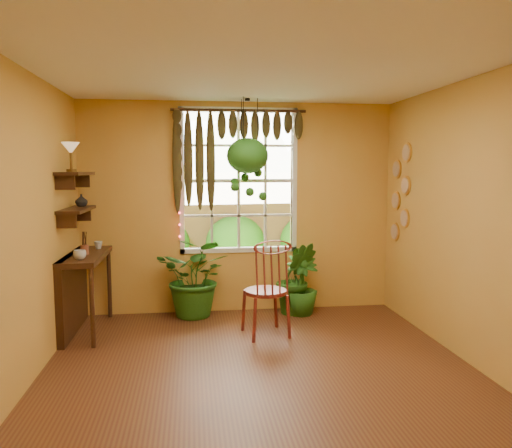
# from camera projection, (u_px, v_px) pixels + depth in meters

# --- Properties ---
(floor) EXTENTS (4.50, 4.50, 0.00)m
(floor) POSITION_uv_depth(u_px,v_px,m) (264.00, 381.00, 4.37)
(floor) COLOR brown
(floor) RESTS_ON ground
(ceiling) EXTENTS (4.50, 4.50, 0.00)m
(ceiling) POSITION_uv_depth(u_px,v_px,m) (264.00, 64.00, 4.07)
(ceiling) COLOR white
(ceiling) RESTS_ON wall_back
(wall_back) EXTENTS (4.00, 0.00, 4.00)m
(wall_back) POSITION_uv_depth(u_px,v_px,m) (239.00, 208.00, 6.44)
(wall_back) COLOR gold
(wall_back) RESTS_ON floor
(wall_left) EXTENTS (0.00, 4.50, 4.50)m
(wall_left) POSITION_uv_depth(u_px,v_px,m) (16.00, 232.00, 3.96)
(wall_left) COLOR gold
(wall_left) RESTS_ON floor
(wall_right) EXTENTS (0.00, 4.50, 4.50)m
(wall_right) POSITION_uv_depth(u_px,v_px,m) (484.00, 225.00, 4.48)
(wall_right) COLOR gold
(wall_right) RESTS_ON floor
(window) EXTENTS (1.52, 0.10, 1.86)m
(window) POSITION_uv_depth(u_px,v_px,m) (239.00, 181.00, 6.43)
(window) COLOR white
(window) RESTS_ON wall_back
(valance_vine) EXTENTS (1.70, 0.12, 1.10)m
(valance_vine) POSITION_uv_depth(u_px,v_px,m) (233.00, 135.00, 6.24)
(valance_vine) COLOR #3A2310
(valance_vine) RESTS_ON window
(string_lights) EXTENTS (0.03, 0.03, 1.54)m
(string_lights) POSITION_uv_depth(u_px,v_px,m) (179.00, 177.00, 6.24)
(string_lights) COLOR #FF2633
(string_lights) RESTS_ON window
(wall_plates) EXTENTS (0.04, 0.32, 1.10)m
(wall_plates) POSITION_uv_depth(u_px,v_px,m) (400.00, 193.00, 6.22)
(wall_plates) COLOR #F0E8C4
(wall_plates) RESTS_ON wall_right
(counter_ledge) EXTENTS (0.40, 1.20, 0.90)m
(counter_ledge) POSITION_uv_depth(u_px,v_px,m) (77.00, 284.00, 5.64)
(counter_ledge) COLOR #3A2310
(counter_ledge) RESTS_ON floor
(shelf_lower) EXTENTS (0.25, 0.90, 0.04)m
(shelf_lower) POSITION_uv_depth(u_px,v_px,m) (77.00, 210.00, 5.55)
(shelf_lower) COLOR #3A2310
(shelf_lower) RESTS_ON wall_left
(shelf_upper) EXTENTS (0.25, 0.90, 0.04)m
(shelf_upper) POSITION_uv_depth(u_px,v_px,m) (76.00, 174.00, 5.51)
(shelf_upper) COLOR #3A2310
(shelf_upper) RESTS_ON wall_left
(backyard) EXTENTS (14.00, 10.00, 12.00)m
(backyard) POSITION_uv_depth(u_px,v_px,m) (230.00, 195.00, 11.03)
(backyard) COLOR #32631C
(backyard) RESTS_ON ground
(windsor_chair) EXTENTS (0.55, 0.57, 1.25)m
(windsor_chair) POSITION_uv_depth(u_px,v_px,m) (267.00, 304.00, 5.54)
(windsor_chair) COLOR maroon
(windsor_chair) RESTS_ON floor
(potted_plant_left) EXTENTS (1.13, 1.06, 1.02)m
(potted_plant_left) POSITION_uv_depth(u_px,v_px,m) (197.00, 277.00, 6.25)
(potted_plant_left) COLOR #1D4713
(potted_plant_left) RESTS_ON floor
(potted_plant_mid) EXTENTS (0.54, 0.45, 0.93)m
(potted_plant_mid) POSITION_uv_depth(u_px,v_px,m) (296.00, 278.00, 6.36)
(potted_plant_mid) COLOR #1D4713
(potted_plant_mid) RESTS_ON floor
(potted_plant_right) EXTENTS (0.43, 0.43, 0.76)m
(potted_plant_right) POSITION_uv_depth(u_px,v_px,m) (301.00, 285.00, 6.35)
(potted_plant_right) COLOR #1D4713
(potted_plant_right) RESTS_ON floor
(hanging_basket) EXTENTS (0.51, 0.51, 1.25)m
(hanging_basket) POSITION_uv_depth(u_px,v_px,m) (247.00, 160.00, 6.06)
(hanging_basket) COLOR black
(hanging_basket) RESTS_ON ceiling
(cup_a) EXTENTS (0.14, 0.14, 0.10)m
(cup_a) POSITION_uv_depth(u_px,v_px,m) (80.00, 255.00, 5.24)
(cup_a) COLOR silver
(cup_a) RESTS_ON counter_ledge
(cup_b) EXTENTS (0.10, 0.10, 0.09)m
(cup_b) POSITION_uv_depth(u_px,v_px,m) (98.00, 245.00, 5.96)
(cup_b) COLOR beige
(cup_b) RESTS_ON counter_ledge
(brush_jar) EXTENTS (0.09, 0.09, 0.33)m
(brush_jar) POSITION_uv_depth(u_px,v_px,m) (84.00, 243.00, 5.56)
(brush_jar) COLOR brown
(brush_jar) RESTS_ON counter_ledge
(shelf_vase) EXTENTS (0.18, 0.18, 0.14)m
(shelf_vase) POSITION_uv_depth(u_px,v_px,m) (81.00, 200.00, 5.76)
(shelf_vase) COLOR #B2AD99
(shelf_vase) RESTS_ON shelf_lower
(tiffany_lamp) EXTENTS (0.19, 0.19, 0.31)m
(tiffany_lamp) POSITION_uv_depth(u_px,v_px,m) (71.00, 150.00, 5.24)
(tiffany_lamp) COLOR brown
(tiffany_lamp) RESTS_ON shelf_upper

